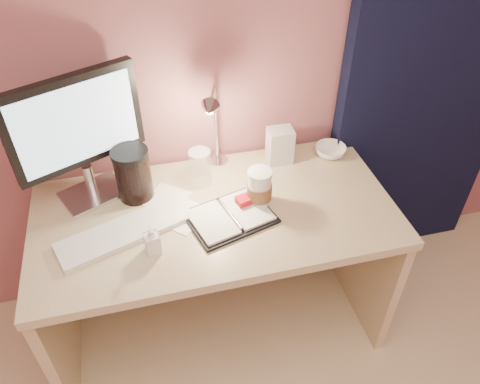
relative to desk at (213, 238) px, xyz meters
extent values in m
plane|color=#9C5A66|center=(0.00, 0.30, 0.75)|extent=(3.50, 0.00, 3.50)
cube|color=black|center=(1.05, 0.24, 0.60)|extent=(0.85, 0.08, 2.20)
cube|color=#C5B98B|center=(0.00, -0.07, 0.21)|extent=(1.40, 0.70, 0.04)
cube|color=#C5B98B|center=(-0.68, -0.07, -0.16)|extent=(0.04, 0.66, 0.69)
cube|color=#C5B98B|center=(0.68, -0.07, -0.16)|extent=(0.04, 0.66, 0.69)
cube|color=#C5B98B|center=(0.00, 0.26, -0.10)|extent=(1.32, 0.03, 0.55)
cube|color=silver|center=(-0.45, 0.14, 0.23)|extent=(0.29, 0.26, 0.02)
cylinder|color=silver|center=(-0.45, 0.14, 0.31)|extent=(0.04, 0.04, 0.13)
cube|color=black|center=(-0.45, 0.14, 0.57)|extent=(0.46, 0.24, 0.35)
cube|color=#BBE1FF|center=(-0.47, 0.11, 0.57)|extent=(0.40, 0.18, 0.29)
cube|color=white|center=(-0.34, -0.11, 0.24)|extent=(0.52, 0.30, 0.02)
cube|color=black|center=(0.05, -0.13, 0.23)|extent=(0.36, 0.31, 0.01)
cube|color=white|center=(-0.02, -0.15, 0.24)|extent=(0.19, 0.23, 0.01)
cube|color=white|center=(0.12, -0.11, 0.24)|extent=(0.19, 0.23, 0.01)
cube|color=#B50F28|center=(0.13, -0.07, 0.26)|extent=(0.11, 0.07, 0.03)
cube|color=white|center=(-0.13, -0.06, 0.23)|extent=(0.24, 0.24, 0.00)
cube|color=white|center=(-0.17, 0.04, 0.23)|extent=(0.21, 0.21, 0.00)
cylinder|color=silver|center=(0.18, -0.07, 0.30)|extent=(0.09, 0.09, 0.14)
cylinder|color=brown|center=(0.18, -0.07, 0.29)|extent=(0.10, 0.10, 0.06)
cylinder|color=silver|center=(0.18, -0.07, 0.38)|extent=(0.10, 0.10, 0.01)
cylinder|color=white|center=(-0.02, 0.11, 0.30)|extent=(0.09, 0.09, 0.16)
imported|color=white|center=(0.57, 0.16, 0.25)|extent=(0.15, 0.15, 0.04)
imported|color=silver|center=(-0.25, -0.22, 0.28)|extent=(0.06, 0.06, 0.12)
cylinder|color=black|center=(-0.29, 0.09, 0.32)|extent=(0.14, 0.14, 0.20)
cube|color=silver|center=(0.34, 0.18, 0.31)|extent=(0.11, 0.09, 0.16)
cylinder|color=silver|center=(0.07, 0.23, 0.23)|extent=(0.09, 0.09, 0.02)
cylinder|color=silver|center=(0.07, 0.23, 0.42)|extent=(0.01, 0.01, 0.35)
cone|color=silver|center=(0.13, 0.07, 0.59)|extent=(0.09, 0.08, 0.07)
camera|label=1|loc=(-0.23, -1.39, 1.46)|focal=35.00mm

